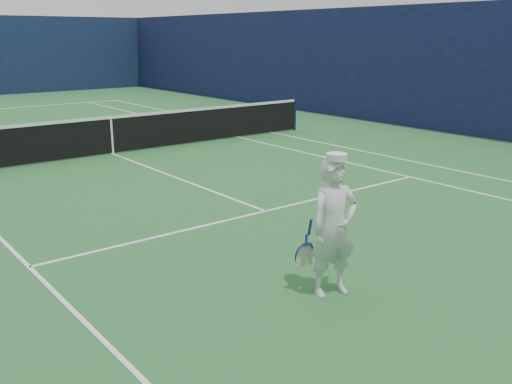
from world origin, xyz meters
TOP-DOWN VIEW (x-y plane):
  - ground at (0.00, 0.00)m, footprint 80.00×80.00m
  - court_markings at (0.00, 0.00)m, footprint 11.03×23.83m
  - windscreen_fence at (0.00, 0.00)m, footprint 20.12×36.12m
  - tennis_net at (0.00, 0.00)m, footprint 12.88×0.09m
  - tennis_player at (-1.45, -9.48)m, footprint 0.74×0.62m

SIDE VIEW (x-z plane):
  - ground at x=0.00m, z-range 0.00..0.00m
  - court_markings at x=0.00m, z-range 0.00..0.01m
  - tennis_net at x=0.00m, z-range 0.02..1.09m
  - tennis_player at x=-1.45m, z-range -0.02..1.71m
  - windscreen_fence at x=0.00m, z-range 0.00..4.00m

